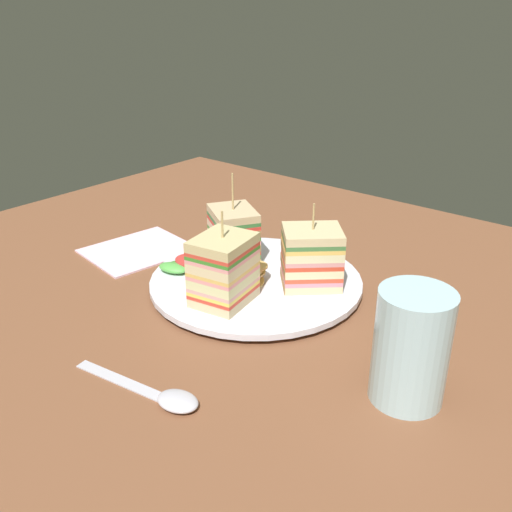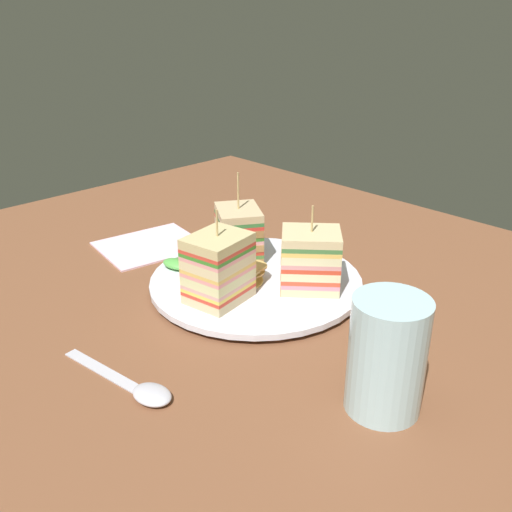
% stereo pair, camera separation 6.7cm
% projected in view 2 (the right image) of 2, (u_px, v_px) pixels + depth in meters
% --- Properties ---
extents(ground_plane, '(1.02, 0.83, 0.02)m').
position_uv_depth(ground_plane, '(256.00, 294.00, 0.70)').
color(ground_plane, brown).
extents(plate, '(0.26, 0.26, 0.01)m').
position_uv_depth(plate, '(256.00, 282.00, 0.69)').
color(plate, white).
rests_on(plate, ground_plane).
extents(sandwich_wedge_0, '(0.09, 0.08, 0.12)m').
position_uv_depth(sandwich_wedge_0, '(239.00, 233.00, 0.73)').
color(sandwich_wedge_0, beige).
rests_on(sandwich_wedge_0, plate).
extents(sandwich_wedge_1, '(0.07, 0.08, 0.11)m').
position_uv_depth(sandwich_wedge_1, '(219.00, 268.00, 0.62)').
color(sandwich_wedge_1, '#D1BA8B').
rests_on(sandwich_wedge_1, plate).
extents(sandwich_wedge_2, '(0.09, 0.09, 0.10)m').
position_uv_depth(sandwich_wedge_2, '(310.00, 260.00, 0.65)').
color(sandwich_wedge_2, beige).
rests_on(sandwich_wedge_2, plate).
extents(chip_pile, '(0.07, 0.06, 0.03)m').
position_uv_depth(chip_pile, '(246.00, 272.00, 0.67)').
color(chip_pile, '#ECCF6D').
rests_on(chip_pile, plate).
extents(salad_garnish, '(0.05, 0.07, 0.01)m').
position_uv_depth(salad_garnish, '(187.00, 261.00, 0.72)').
color(salad_garnish, '#56B04A').
rests_on(salad_garnish, plate).
extents(spoon, '(0.14, 0.04, 0.01)m').
position_uv_depth(spoon, '(141.00, 389.00, 0.50)').
color(spoon, silver).
rests_on(spoon, ground_plane).
extents(napkin, '(0.14, 0.15, 0.01)m').
position_uv_depth(napkin, '(150.00, 244.00, 0.81)').
color(napkin, silver).
rests_on(napkin, ground_plane).
extents(drinking_glass, '(0.07, 0.07, 0.11)m').
position_uv_depth(drinking_glass, '(386.00, 364.00, 0.47)').
color(drinking_glass, silver).
rests_on(drinking_glass, ground_plane).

